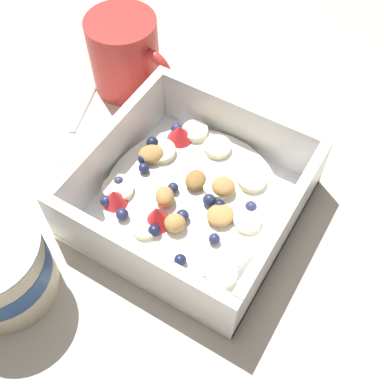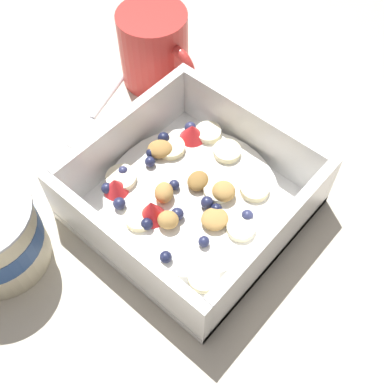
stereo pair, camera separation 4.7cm
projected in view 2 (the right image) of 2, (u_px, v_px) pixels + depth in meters
ground_plane at (178, 199)px, 0.51m from camera, size 2.40×2.40×0.00m
fruit_bowl at (191, 196)px, 0.48m from camera, size 0.20×0.20×0.07m
spoon at (93, 114)px, 0.57m from camera, size 0.07×0.17×0.01m
coffee_mug at (155, 49)px, 0.57m from camera, size 0.11×0.08×0.09m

